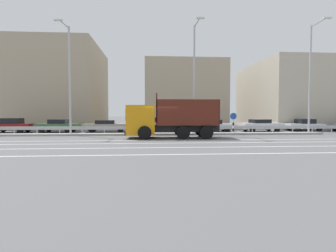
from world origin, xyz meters
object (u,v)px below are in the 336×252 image
object	(u,v)px
parked_car_5	(213,125)
parked_car_6	(261,125)
dump_truck	(160,121)
street_lamp_1	(69,75)
street_lamp_3	(311,74)
median_road_sign	(233,123)
parked_car_4	(158,125)
parked_car_3	(106,126)
street_lamp_2	(195,74)
parked_car_1	(12,125)
parked_car_7	(304,125)
parked_car_2	(58,126)

from	to	relation	value
parked_car_5	parked_car_6	size ratio (longest dim) A/B	0.91
dump_truck	street_lamp_1	size ratio (longest dim) A/B	0.77
street_lamp_1	street_lamp_3	xyz separation A→B (m)	(22.46, 0.01, 0.37)
median_road_sign	street_lamp_1	world-z (taller)	street_lamp_1
median_road_sign	parked_car_4	world-z (taller)	median_road_sign
parked_car_3	parked_car_4	distance (m)	5.47
street_lamp_1	parked_car_5	distance (m)	15.36
street_lamp_2	parked_car_5	size ratio (longest dim) A/B	2.43
dump_truck	parked_car_5	world-z (taller)	dump_truck
dump_truck	parked_car_3	bearing A→B (deg)	39.12
parked_car_1	parked_car_5	size ratio (longest dim) A/B	0.99
parked_car_5	parked_car_7	world-z (taller)	parked_car_7
dump_truck	median_road_sign	world-z (taller)	dump_truck
parked_car_2	parked_car_7	size ratio (longest dim) A/B	1.07
parked_car_6	parked_car_7	bearing A→B (deg)	90.90
median_road_sign	street_lamp_1	xyz separation A→B (m)	(-14.98, -0.06, 4.30)
dump_truck	parked_car_3	world-z (taller)	dump_truck
street_lamp_2	parked_car_3	xyz separation A→B (m)	(-8.67, 4.26, -4.89)
dump_truck	median_road_sign	xyz separation A→B (m)	(6.99, 2.95, -0.27)
parked_car_3	parked_car_1	bearing A→B (deg)	-94.11
dump_truck	parked_car_2	world-z (taller)	dump_truck
parked_car_2	street_lamp_1	bearing A→B (deg)	-148.43
dump_truck	parked_car_7	world-z (taller)	dump_truck
parked_car_4	parked_car_5	distance (m)	6.03
street_lamp_1	parked_car_4	bearing A→B (deg)	28.23
parked_car_5	parked_car_7	size ratio (longest dim) A/B	1.04
street_lamp_3	parked_car_3	world-z (taller)	street_lamp_3
street_lamp_2	street_lamp_3	bearing A→B (deg)	0.73
street_lamp_1	parked_car_5	bearing A→B (deg)	15.91
parked_car_4	median_road_sign	bearing A→B (deg)	58.11
street_lamp_3	parked_car_3	size ratio (longest dim) A/B	2.17
median_road_sign	parked_car_3	xyz separation A→B (m)	(-12.40, 4.07, -0.39)
parked_car_6	median_road_sign	bearing A→B (deg)	-52.22
street_lamp_3	parked_car_4	distance (m)	15.84
street_lamp_1	parked_car_4	distance (m)	10.21
median_road_sign	parked_car_5	size ratio (longest dim) A/B	0.50
parked_car_1	parked_car_3	world-z (taller)	parked_car_1
dump_truck	parked_car_3	distance (m)	8.89
parked_car_4	street_lamp_2	bearing A→B (deg)	35.45
parked_car_2	parked_car_7	bearing A→B (deg)	-88.52
parked_car_2	parked_car_6	distance (m)	21.72
street_lamp_1	parked_car_7	size ratio (longest dim) A/B	2.43
street_lamp_1	parked_car_3	bearing A→B (deg)	58.08
median_road_sign	parked_car_2	world-z (taller)	median_road_sign
median_road_sign	parked_car_6	world-z (taller)	median_road_sign
street_lamp_3	parked_car_7	world-z (taller)	street_lamp_3
parked_car_6	parked_car_7	world-z (taller)	parked_car_7
street_lamp_3	parked_car_2	bearing A→B (deg)	170.51
street_lamp_1	street_lamp_3	size ratio (longest dim) A/B	0.94
street_lamp_3	parked_car_5	distance (m)	10.58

